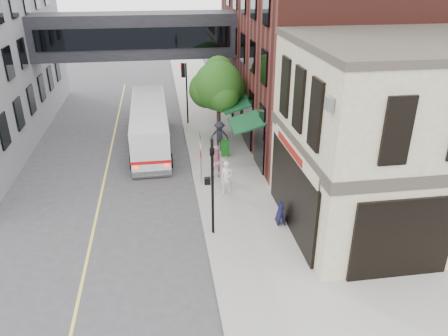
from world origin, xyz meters
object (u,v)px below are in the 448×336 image
object	(u,v)px
pedestrian_b	(217,162)
sandwich_board	(281,213)
newspaper_box	(225,148)
pedestrian_c	(219,136)
bus	(150,124)
pedestrian_a	(227,178)

from	to	relation	value
pedestrian_b	sandwich_board	xyz separation A→B (m)	(2.28, -5.08, -0.46)
newspaper_box	pedestrian_c	bearing A→B (deg)	109.81
bus	pedestrian_b	size ratio (longest dim) A/B	5.35
bus	pedestrian_a	world-z (taller)	bus
newspaper_box	sandwich_board	xyz separation A→B (m)	(1.35, -8.16, 0.01)
pedestrian_a	pedestrian_c	distance (m)	5.93
bus	sandwich_board	xyz separation A→B (m)	(5.96, -10.90, -0.89)
pedestrian_b	pedestrian_c	world-z (taller)	pedestrian_c
pedestrian_b	pedestrian_c	bearing A→B (deg)	89.71
pedestrian_c	pedestrian_b	bearing A→B (deg)	-93.24
pedestrian_c	sandwich_board	xyz separation A→B (m)	(1.57, -9.11, -0.46)
bus	newspaper_box	xyz separation A→B (m)	(4.61, -2.73, -0.90)
bus	newspaper_box	world-z (taller)	bus
bus	pedestrian_b	distance (m)	6.90
pedestrian_c	newspaper_box	size ratio (longest dim) A/B	1.94
pedestrian_b	newspaper_box	size ratio (longest dim) A/B	1.94
pedestrian_a	pedestrian_c	xyz separation A→B (m)	(0.46, 5.91, 0.06)
pedestrian_a	sandwich_board	distance (m)	3.81
bus	sandwich_board	bearing A→B (deg)	-61.31
pedestrian_a	pedestrian_c	world-z (taller)	pedestrian_c
pedestrian_c	sandwich_board	world-z (taller)	pedestrian_c
pedestrian_a	sandwich_board	xyz separation A→B (m)	(2.03, -3.20, -0.40)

